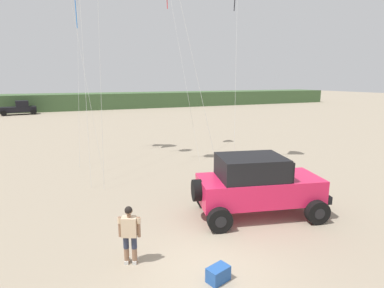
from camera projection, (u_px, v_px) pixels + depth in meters
The scene contains 6 objects.
ground_plane at pixel (210, 269), 8.09m from camera, with size 220.00×220.00×0.00m, color gray.
dune_ridge at pixel (115, 100), 54.28m from camera, with size 90.00×6.94×2.63m, color #426038.
jeep at pixel (257, 184), 11.10m from camera, with size 5.02×3.29×2.26m.
person_watching at pixel (130, 232), 8.16m from camera, with size 0.58×0.43×1.67m.
cooler_box at pixel (218, 274), 7.58m from camera, with size 0.56×0.36×0.38m, color #23519E.
distant_pickup at pixel (19, 108), 43.79m from camera, with size 4.84×3.01×1.98m.
Camera 1 is at (-3.28, -6.46, 4.93)m, focal length 28.51 mm.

